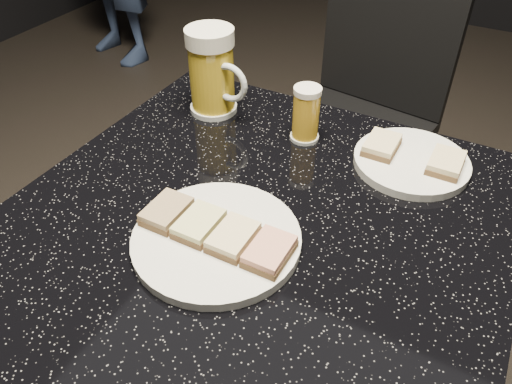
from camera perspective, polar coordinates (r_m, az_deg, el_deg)
plate_large at (r=0.68m, az=-4.53°, el=-5.41°), size 0.23×0.23×0.01m
plate_small at (r=0.85m, az=17.31°, el=3.31°), size 0.19×0.19×0.01m
table at (r=0.90m, az=0.00°, el=-14.46°), size 0.70×0.70×0.75m
beer_mug at (r=0.93m, az=-4.99°, el=13.52°), size 0.13×0.09×0.16m
beer_tumbler at (r=0.86m, az=5.74°, el=8.85°), size 0.05×0.05×0.10m
chair at (r=1.49m, az=12.02°, el=9.25°), size 0.44×0.44×0.87m
canapes_on_plate_large at (r=0.67m, az=-4.60°, el=-4.42°), size 0.21×0.07×0.02m
canapes_on_plate_small at (r=0.84m, az=17.52°, el=4.21°), size 0.15×0.07×0.02m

